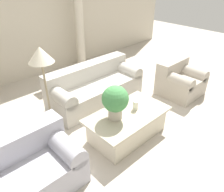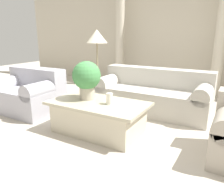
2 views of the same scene
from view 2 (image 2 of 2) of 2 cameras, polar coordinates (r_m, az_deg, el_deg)
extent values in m
plane|color=#BCB2A3|center=(3.50, 0.52, -7.67)|extent=(16.00, 16.00, 0.00)
cube|color=beige|center=(6.09, 15.72, 17.11)|extent=(10.00, 0.06, 3.20)
cube|color=#B7B2A8|center=(4.11, 10.28, -1.07)|extent=(2.05, 0.84, 0.44)
cube|color=#B7B2A8|center=(4.27, 11.80, 4.87)|extent=(2.05, 0.29, 0.34)
cylinder|color=#B7B2A8|center=(4.41, -0.43, 3.83)|extent=(0.28, 0.84, 0.28)
cylinder|color=#B7B2A8|center=(3.85, 22.92, 0.83)|extent=(0.28, 0.84, 0.28)
cube|color=#A9A7B2|center=(4.37, -21.24, -0.90)|extent=(1.22, 0.84, 0.44)
cube|color=#A9A7B2|center=(4.46, -19.01, 4.78)|extent=(1.22, 0.29, 0.34)
cylinder|color=#A9A7B2|center=(4.68, -25.20, 3.03)|extent=(0.28, 0.84, 0.28)
cylinder|color=#A9A7B2|center=(3.96, -17.29, 1.73)|extent=(0.28, 0.84, 0.28)
cube|color=beige|center=(3.21, -3.56, -5.86)|extent=(1.23, 0.70, 0.42)
cube|color=#B3A98F|center=(3.13, -3.63, -1.96)|extent=(1.40, 0.79, 0.04)
cylinder|color=#B2A893|center=(3.28, -6.53, 0.76)|extent=(0.22, 0.22, 0.18)
sphere|color=#428447|center=(3.22, -6.68, 5.35)|extent=(0.42, 0.42, 0.42)
cylinder|color=silver|center=(3.01, -0.68, -0.71)|extent=(0.09, 0.09, 0.16)
cylinder|color=gray|center=(4.60, -3.68, -1.69)|extent=(0.25, 0.25, 0.03)
cylinder|color=gray|center=(4.46, -3.82, 5.90)|extent=(0.04, 0.04, 1.20)
cone|color=beige|center=(4.40, -3.99, 15.32)|extent=(0.41, 0.41, 0.26)
cylinder|color=beige|center=(6.18, 2.06, 14.66)|extent=(0.24, 0.24, 2.56)
cylinder|color=beige|center=(5.46, 26.42, 12.98)|extent=(0.24, 0.24, 2.56)
camera|label=1|loc=(4.08, -57.17, 25.54)|focal=35.00mm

